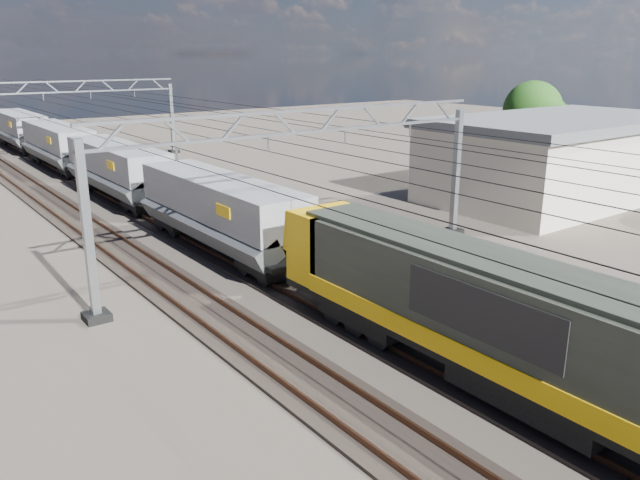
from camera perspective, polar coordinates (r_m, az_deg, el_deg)
ground at (r=25.22m, az=4.31°, el=-5.07°), size 160.00×160.00×0.00m
track_outer_west at (r=22.03m, az=-7.72°, el=-8.31°), size 2.60×140.00×0.30m
track_loco at (r=24.02m, az=0.68°, el=-5.98°), size 2.60×140.00×0.30m
track_inner_east at (r=26.46m, az=7.60°, el=-3.94°), size 2.60×140.00×0.30m
track_outer_east at (r=29.26m, az=13.26°, el=-2.22°), size 2.60×140.00×0.30m
catenary_gantry_mid at (r=27.12m, az=-1.06°, el=5.15°), size 19.90×0.90×7.11m
catenary_gantry_far at (r=59.90m, az=-21.89°, el=10.29°), size 19.90×0.90×7.11m
overhead_wires at (r=30.13m, az=-5.57°, el=9.78°), size 12.03×140.00×0.53m
locomotive at (r=17.34m, az=19.67°, el=-8.15°), size 2.76×21.10×3.62m
hopper_wagon_lead at (r=30.21m, az=-9.12°, el=2.88°), size 3.38×13.00×3.25m
hopper_wagon_mid at (r=43.08m, az=-18.03°, el=6.37°), size 3.38×13.00×3.25m
hopper_wagon_third at (r=56.59m, az=-22.82°, el=8.17°), size 3.38×13.00×3.25m
hopper_wagon_fourth at (r=70.37m, az=-25.77°, el=9.25°), size 3.38×13.00×3.25m
industrial_shed at (r=44.76m, az=21.06°, el=7.08°), size 18.60×10.60×5.40m
tree_far at (r=55.71m, az=19.21°, el=10.92°), size 5.35×4.95×7.26m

